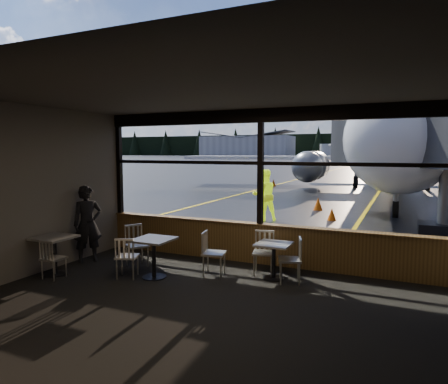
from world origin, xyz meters
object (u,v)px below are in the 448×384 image
Objects in this scene: cafe_table_left at (55,256)px; chair_mid_s at (127,257)px; jet_bridge at (428,158)px; chair_near_n at (264,253)px; chair_near_e at (290,260)px; cone_nose at (318,204)px; chair_near_w at (214,254)px; ground_crew at (264,195)px; chair_mid_w at (137,246)px; airliner at (394,107)px; passenger at (88,224)px; chair_left_s at (54,259)px; cone_wing at (273,183)px; cafe_table_near at (274,261)px; cafe_table_mid at (154,258)px; cone_extra at (332,214)px.

cafe_table_left is 0.94× the size of chair_mid_s.
jet_bridge is 7.31m from chair_near_n.
chair_near_e reaches higher than cone_nose.
chair_near_w is at bearing 79.57° from chair_near_e.
chair_mid_w is at bearing 45.50° from ground_crew.
chair_mid_w is at bearing 45.46° from cafe_table_left.
airliner is 12.76m from cone_nose.
chair_near_e is 10.11m from cone_nose.
passenger is 10.98m from cone_nose.
chair_mid_s reaches higher than chair_left_s.
cafe_table_left is 11.94m from cone_nose.
cone_wing is at bearing 95.82° from cafe_table_left.
chair_near_e is 0.99× the size of chair_near_n.
passenger is (-4.02, -0.76, 0.44)m from chair_near_n.
chair_near_e is 3.26m from chair_mid_s.
jet_bridge is 13.33× the size of cafe_table_left.
airliner is 22.31m from chair_near_w.
ground_crew reaches higher than chair_near_e.
passenger reaches higher than chair_mid_s.
chair_near_e reaches higher than cafe_table_left.
passenger is at bearing 77.49° from chair_near_e.
airliner is at bearing -21.34° from chair_near_e.
cafe_table_left is at bearing 89.94° from chair_near_e.
cone_nose is at bearing 96.18° from cafe_table_near.
cafe_table_mid is 2.25m from chair_near_n.
cafe_table_mid is at bearing -64.78° from passenger.
chair_near_e is at bearing 73.59° from ground_crew.
chair_left_s is 8.46m from ground_crew.
cone_wing is at bearing 116.56° from cone_nose.
jet_bridge is at bearing -40.10° from chair_near_e.
chair_near_e is 0.97× the size of chair_near_w.
airliner is 77.40× the size of cone_extra.
chair_near_w is at bearing -75.81° from cone_wing.
cafe_table_near is 0.90× the size of chair_left_s.
cafe_table_near is 1.46× the size of cone_wing.
chair_left_s reaches higher than cafe_table_near.
chair_near_w reaches higher than chair_mid_s.
passenger is 3.86× the size of cone_extra.
chair_mid_w is 6.92m from ground_crew.
airliner is 15.22m from jet_bridge.
chair_near_w is (-4.15, -6.76, -1.89)m from jet_bridge.
cafe_table_near is 21.74m from cone_wing.
ground_crew is 4.10× the size of cone_extra.
cafe_table_left is 22.49m from cone_wing.
cafe_table_left reaches higher than cone_nose.
jet_bridge is at bearing 54.84° from cafe_table_mid.
airliner is at bearing 20.39° from passenger.
jet_bridge reaches higher than chair_near_w.
chair_near_e is 7.14m from ground_crew.
chair_mid_s is 0.93× the size of chair_mid_w.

